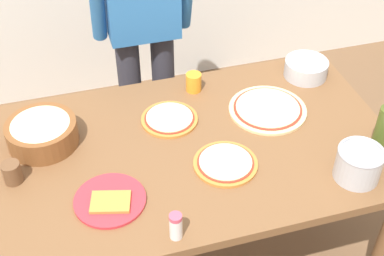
{
  "coord_description": "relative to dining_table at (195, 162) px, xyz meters",
  "views": [
    {
      "loc": [
        -0.45,
        -1.5,
        2.2
      ],
      "look_at": [
        0.0,
        0.05,
        0.81
      ],
      "focal_mm": 49.61,
      "sensor_mm": 36.0,
      "label": 1
    }
  ],
  "objects": [
    {
      "name": "dining_table",
      "position": [
        0.0,
        0.0,
        0.0
      ],
      "size": [
        1.6,
        0.96,
        0.76
      ],
      "color": "brown",
      "rests_on": "ground"
    },
    {
      "name": "person_cook",
      "position": [
        -0.04,
        0.76,
        0.27
      ],
      "size": [
        0.49,
        0.25,
        1.62
      ],
      "color": "#2D2D38",
      "rests_on": "ground"
    },
    {
      "name": "pizza_raw_on_board",
      "position": [
        0.36,
        0.13,
        0.1
      ],
      "size": [
        0.34,
        0.34,
        0.02
      ],
      "color": "beige",
      "rests_on": "dining_table"
    },
    {
      "name": "pizza_cooked_on_tray",
      "position": [
        -0.06,
        0.18,
        0.1
      ],
      "size": [
        0.24,
        0.24,
        0.02
      ],
      "color": "#C67A33",
      "rests_on": "dining_table"
    },
    {
      "name": "pizza_second_cooked",
      "position": [
        0.08,
        -0.14,
        0.1
      ],
      "size": [
        0.25,
        0.25,
        0.02
      ],
      "color": "#C67A33",
      "rests_on": "dining_table"
    },
    {
      "name": "plate_with_slice",
      "position": [
        -0.38,
        -0.2,
        0.1
      ],
      "size": [
        0.26,
        0.26,
        0.02
      ],
      "color": "red",
      "rests_on": "dining_table"
    },
    {
      "name": "popcorn_bowl",
      "position": [
        -0.58,
        0.18,
        0.15
      ],
      "size": [
        0.28,
        0.28,
        0.11
      ],
      "color": "brown",
      "rests_on": "dining_table"
    },
    {
      "name": "mixing_bowl_steel",
      "position": [
        0.63,
        0.32,
        0.13
      ],
      "size": [
        0.2,
        0.2,
        0.08
      ],
      "color": "#B7B7BC",
      "rests_on": "dining_table"
    },
    {
      "name": "olive_oil_bottle",
      "position": [
        0.68,
        -0.24,
        0.2
      ],
      "size": [
        0.07,
        0.07,
        0.26
      ],
      "color": "#47561E",
      "rests_on": "dining_table"
    },
    {
      "name": "steel_pot",
      "position": [
        0.53,
        -0.33,
        0.16
      ],
      "size": [
        0.17,
        0.17,
        0.13
      ],
      "color": "#B7B7BC",
      "rests_on": "dining_table"
    },
    {
      "name": "cup_orange",
      "position": [
        0.1,
        0.36,
        0.13
      ],
      "size": [
        0.07,
        0.07,
        0.08
      ],
      "primitive_type": "cylinder",
      "color": "orange",
      "rests_on": "dining_table"
    },
    {
      "name": "cup_small_brown",
      "position": [
        -0.7,
        -0.0,
        0.13
      ],
      "size": [
        0.07,
        0.07,
        0.08
      ],
      "primitive_type": "cylinder",
      "color": "brown",
      "rests_on": "dining_table"
    },
    {
      "name": "salt_shaker",
      "position": [
        -0.19,
        -0.42,
        0.14
      ],
      "size": [
        0.04,
        0.04,
        0.11
      ],
      "color": "white",
      "rests_on": "dining_table"
    }
  ]
}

